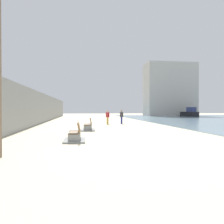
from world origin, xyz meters
TOP-DOWN VIEW (x-y plane):
  - ground_plane at (0.00, 18.00)m, footprint 120.00×120.00m
  - seawall at (-7.50, 18.00)m, footprint 0.80×64.00m
  - bench_near at (-2.89, 3.13)m, footprint 1.12×2.11m
  - bench_far at (-2.02, 9.24)m, footprint 1.21×2.15m
  - person_walking at (0.28, 16.10)m, footprint 0.38×0.42m
  - person_standing at (1.93, 16.70)m, footprint 0.32×0.47m
  - boat_far_right at (21.12, 39.61)m, footprint 2.65×4.58m
  - harbor_building at (18.97, 46.00)m, footprint 12.00×6.00m

SIDE VIEW (x-z plane):
  - ground_plane at x=0.00m, z-range 0.00..0.00m
  - bench_near at x=-2.89m, z-range -0.26..0.72m
  - bench_far at x=-2.02m, z-range -0.26..0.72m
  - boat_far_right at x=21.12m, z-range -0.24..1.83m
  - person_walking at x=0.28m, z-range 0.12..1.68m
  - person_standing at x=1.93m, z-range 0.12..1.68m
  - seawall at x=-7.50m, z-range 0.00..3.56m
  - harbor_building at x=18.97m, z-range 0.00..12.80m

